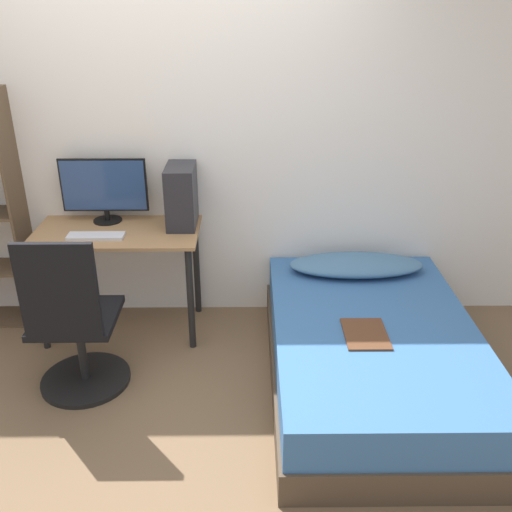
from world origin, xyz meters
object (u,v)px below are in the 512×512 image
(bed, at_px, (372,354))
(pc_tower, at_px, (181,196))
(keyboard, at_px, (96,236))
(monitor, at_px, (104,188))
(office_chair, at_px, (75,333))

(bed, height_order, pc_tower, pc_tower)
(keyboard, bearing_deg, monitor, 87.84)
(office_chair, relative_size, monitor, 1.77)
(office_chair, relative_size, pc_tower, 2.52)
(monitor, height_order, keyboard, monitor)
(bed, xyz_separation_m, pc_tower, (-1.17, 0.74, 0.74))
(pc_tower, bearing_deg, keyboard, -157.96)
(office_chair, relative_size, bed, 0.55)
(monitor, bearing_deg, office_chair, -92.42)
(office_chair, xyz_separation_m, monitor, (0.04, 0.85, 0.59))
(office_chair, height_order, monitor, monitor)
(monitor, xyz_separation_m, keyboard, (-0.01, -0.29, -0.22))
(office_chair, bearing_deg, pc_tower, 54.30)
(bed, relative_size, keyboard, 5.16)
(pc_tower, bearing_deg, bed, -32.29)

